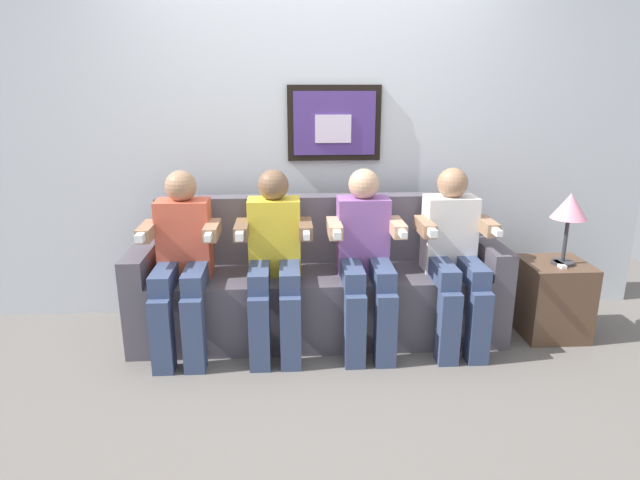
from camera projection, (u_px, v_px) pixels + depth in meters
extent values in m
plane|color=#66605B|center=(322.00, 356.00, 3.34)|extent=(6.20, 6.20, 0.00)
cube|color=silver|center=(314.00, 130.00, 3.70)|extent=(4.77, 0.05, 2.60)
cube|color=black|center=(334.00, 123.00, 3.66)|extent=(0.63, 0.03, 0.50)
cube|color=#4C337F|center=(334.00, 123.00, 3.64)|extent=(0.55, 0.02, 0.42)
cube|color=silver|center=(333.00, 129.00, 3.64)|extent=(0.24, 0.02, 0.18)
cube|color=#514C56|center=(319.00, 303.00, 3.55)|extent=(2.09, 0.58, 0.45)
cube|color=#514C56|center=(317.00, 228.00, 3.63)|extent=(2.09, 0.14, 0.45)
cube|color=#514C56|center=(144.00, 295.00, 3.46)|extent=(0.14, 0.58, 0.62)
cube|color=#514C56|center=(486.00, 287.00, 3.59)|extent=(0.14, 0.58, 0.62)
cube|color=#D8593F|center=(185.00, 238.00, 3.36)|extent=(0.32, 0.20, 0.48)
sphere|color=#9E7556|center=(181.00, 186.00, 3.27)|extent=(0.19, 0.19, 0.19)
cube|color=#38476B|center=(165.00, 277.00, 3.21)|extent=(0.12, 0.40, 0.12)
cube|color=#38476B|center=(196.00, 276.00, 3.23)|extent=(0.12, 0.40, 0.12)
cube|color=#38476B|center=(162.00, 336.00, 3.10)|extent=(0.12, 0.12, 0.45)
cube|color=#38476B|center=(194.00, 335.00, 3.11)|extent=(0.12, 0.12, 0.45)
cube|color=#9E7556|center=(148.00, 231.00, 3.21)|extent=(0.08, 0.28, 0.08)
cube|color=#9E7556|center=(212.00, 230.00, 3.23)|extent=(0.08, 0.28, 0.08)
cube|color=white|center=(209.00, 236.00, 3.08)|extent=(0.04, 0.13, 0.04)
cube|color=white|center=(141.00, 237.00, 3.06)|extent=(0.04, 0.10, 0.04)
cube|color=yellow|center=(274.00, 236.00, 3.39)|extent=(0.32, 0.20, 0.48)
sphere|color=brown|center=(273.00, 185.00, 3.30)|extent=(0.19, 0.19, 0.19)
cube|color=#38476B|center=(259.00, 275.00, 3.25)|extent=(0.12, 0.40, 0.12)
cube|color=#38476B|center=(290.00, 274.00, 3.26)|extent=(0.12, 0.40, 0.12)
cube|color=#38476B|center=(259.00, 333.00, 3.14)|extent=(0.12, 0.12, 0.45)
cube|color=#38476B|center=(291.00, 332.00, 3.15)|extent=(0.12, 0.12, 0.45)
cube|color=brown|center=(242.00, 230.00, 3.24)|extent=(0.08, 0.28, 0.08)
cube|color=brown|center=(305.00, 229.00, 3.27)|extent=(0.08, 0.28, 0.08)
cube|color=white|center=(306.00, 234.00, 3.11)|extent=(0.04, 0.13, 0.04)
cube|color=white|center=(240.00, 235.00, 3.09)|extent=(0.04, 0.10, 0.04)
cube|color=#8C59A5|center=(363.00, 235.00, 3.43)|extent=(0.32, 0.20, 0.48)
sphere|color=tan|center=(364.00, 184.00, 3.33)|extent=(0.19, 0.19, 0.19)
cube|color=#38476B|center=(352.00, 273.00, 3.28)|extent=(0.12, 0.40, 0.12)
cube|color=#38476B|center=(381.00, 272.00, 3.29)|extent=(0.12, 0.40, 0.12)
cube|color=#38476B|center=(355.00, 330.00, 3.17)|extent=(0.12, 0.12, 0.45)
cube|color=#38476B|center=(385.00, 330.00, 3.18)|extent=(0.12, 0.12, 0.45)
cube|color=tan|center=(334.00, 228.00, 3.28)|extent=(0.08, 0.28, 0.08)
cube|color=tan|center=(397.00, 227.00, 3.30)|extent=(0.08, 0.28, 0.08)
cube|color=white|center=(402.00, 233.00, 3.14)|extent=(0.04, 0.13, 0.04)
cube|color=white|center=(337.00, 234.00, 3.12)|extent=(0.04, 0.10, 0.04)
cube|color=white|center=(449.00, 233.00, 3.46)|extent=(0.32, 0.20, 0.48)
sphere|color=#9E7556|center=(453.00, 183.00, 3.37)|extent=(0.19, 0.19, 0.19)
cube|color=#38476B|center=(442.00, 271.00, 3.31)|extent=(0.12, 0.40, 0.12)
cube|color=#38476B|center=(471.00, 270.00, 3.32)|extent=(0.12, 0.40, 0.12)
cube|color=#38476B|center=(448.00, 328.00, 3.20)|extent=(0.12, 0.12, 0.45)
cube|color=#38476B|center=(478.00, 327.00, 3.21)|extent=(0.12, 0.12, 0.45)
cube|color=#9E7556|center=(425.00, 227.00, 3.31)|extent=(0.08, 0.28, 0.08)
cube|color=#9E7556|center=(486.00, 226.00, 3.33)|extent=(0.08, 0.28, 0.08)
cube|color=white|center=(496.00, 231.00, 3.18)|extent=(0.04, 0.13, 0.04)
cube|color=white|center=(432.00, 232.00, 3.15)|extent=(0.04, 0.10, 0.04)
cube|color=brown|center=(552.00, 298.00, 3.57)|extent=(0.40, 0.40, 0.50)
cylinder|color=#333338|center=(562.00, 262.00, 3.47)|extent=(0.14, 0.14, 0.02)
cylinder|color=#333338|center=(565.00, 240.00, 3.42)|extent=(0.02, 0.02, 0.28)
cone|color=pink|center=(570.00, 206.00, 3.36)|extent=(0.22, 0.22, 0.16)
cube|color=white|center=(559.00, 264.00, 3.43)|extent=(0.04, 0.13, 0.02)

